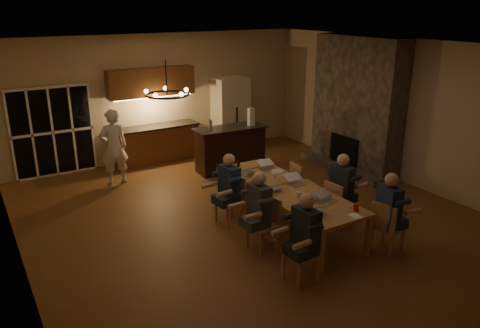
% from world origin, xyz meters
% --- Properties ---
extents(floor, '(9.00, 9.00, 0.00)m').
position_xyz_m(floor, '(0.00, 0.00, 0.00)').
color(floor, brown).
rests_on(floor, ground).
extents(back_wall, '(8.00, 0.04, 3.20)m').
position_xyz_m(back_wall, '(0.00, 4.52, 1.60)').
color(back_wall, '#C7AB8C').
rests_on(back_wall, ground).
extents(left_wall, '(0.04, 9.00, 3.20)m').
position_xyz_m(left_wall, '(-4.02, 0.00, 1.60)').
color(left_wall, '#C7AB8C').
rests_on(left_wall, ground).
extents(right_wall, '(0.04, 9.00, 3.20)m').
position_xyz_m(right_wall, '(4.02, 0.00, 1.60)').
color(right_wall, '#C7AB8C').
rests_on(right_wall, ground).
extents(ceiling, '(8.00, 9.00, 0.04)m').
position_xyz_m(ceiling, '(0.00, 0.00, 3.22)').
color(ceiling, white).
rests_on(ceiling, back_wall).
extents(french_doors, '(1.86, 0.08, 2.10)m').
position_xyz_m(french_doors, '(-2.70, 4.47, 1.05)').
color(french_doors, black).
rests_on(french_doors, ground).
extents(fireplace, '(0.58, 2.50, 3.20)m').
position_xyz_m(fireplace, '(3.70, 1.20, 1.60)').
color(fireplace, '#6A5E53').
rests_on(fireplace, ground).
extents(kitchenette, '(2.24, 0.68, 2.40)m').
position_xyz_m(kitchenette, '(-0.30, 4.20, 1.20)').
color(kitchenette, brown).
rests_on(kitchenette, ground).
extents(refrigerator, '(0.90, 0.68, 2.00)m').
position_xyz_m(refrigerator, '(1.90, 4.15, 1.00)').
color(refrigerator, beige).
rests_on(refrigerator, ground).
extents(dining_table, '(1.10, 3.24, 0.75)m').
position_xyz_m(dining_table, '(0.34, -0.54, 0.38)').
color(dining_table, tan).
rests_on(dining_table, ground).
extents(bar_island, '(1.76, 0.78, 1.08)m').
position_xyz_m(bar_island, '(1.01, 2.63, 0.54)').
color(bar_island, black).
rests_on(bar_island, ground).
extents(chair_left_near, '(0.45, 0.45, 0.89)m').
position_xyz_m(chair_left_near, '(-0.52, -2.08, 0.45)').
color(chair_left_near, tan).
rests_on(chair_left_near, ground).
extents(chair_left_mid, '(0.49, 0.49, 0.89)m').
position_xyz_m(chair_left_mid, '(-0.50, -1.03, 0.45)').
color(chair_left_mid, tan).
rests_on(chair_left_mid, ground).
extents(chair_left_far, '(0.49, 0.49, 0.89)m').
position_xyz_m(chair_left_far, '(-0.47, 0.11, 0.45)').
color(chair_left_far, tan).
rests_on(chair_left_far, ground).
extents(chair_right_near, '(0.52, 0.52, 0.89)m').
position_xyz_m(chair_right_near, '(1.23, -2.15, 0.45)').
color(chair_right_near, tan).
rests_on(chair_right_near, ground).
extents(chair_right_mid, '(0.47, 0.47, 0.89)m').
position_xyz_m(chair_right_mid, '(1.17, -1.08, 0.45)').
color(chair_right_mid, tan).
rests_on(chair_right_mid, ground).
extents(chair_right_far, '(0.50, 0.50, 0.89)m').
position_xyz_m(chair_right_far, '(1.23, 0.05, 0.45)').
color(chair_right_far, tan).
rests_on(chair_right_far, ground).
extents(person_left_near, '(0.64, 0.64, 1.38)m').
position_xyz_m(person_left_near, '(-0.49, -2.12, 0.69)').
color(person_left_near, '#21242B').
rests_on(person_left_near, ground).
extents(person_right_near, '(0.71, 0.71, 1.38)m').
position_xyz_m(person_right_near, '(1.18, -2.15, 0.69)').
color(person_right_near, navy).
rests_on(person_right_near, ground).
extents(person_left_mid, '(0.61, 0.61, 1.38)m').
position_xyz_m(person_left_mid, '(-0.56, -1.02, 0.69)').
color(person_left_mid, '#393F44').
rests_on(person_left_mid, ground).
extents(person_right_mid, '(0.69, 0.69, 1.38)m').
position_xyz_m(person_right_mid, '(1.21, -1.03, 0.69)').
color(person_right_mid, '#21242B').
rests_on(person_right_mid, ground).
extents(person_left_far, '(0.66, 0.66, 1.38)m').
position_xyz_m(person_left_far, '(-0.52, 0.03, 0.69)').
color(person_left_far, navy).
rests_on(person_left_far, ground).
extents(standing_person, '(0.63, 0.42, 1.72)m').
position_xyz_m(standing_person, '(-1.67, 3.20, 0.86)').
color(standing_person, silver).
rests_on(standing_person, ground).
extents(chandelier, '(0.59, 0.59, 0.03)m').
position_xyz_m(chandelier, '(-2.06, -1.02, 2.75)').
color(chandelier, black).
rests_on(chandelier, ceiling).
extents(laptop_a, '(0.40, 0.37, 0.23)m').
position_xyz_m(laptop_a, '(0.07, -1.58, 0.86)').
color(laptop_a, silver).
rests_on(laptop_a, dining_table).
extents(laptop_b, '(0.38, 0.35, 0.23)m').
position_xyz_m(laptop_b, '(0.55, -1.40, 0.86)').
color(laptop_b, silver).
rests_on(laptop_b, dining_table).
extents(laptop_c, '(0.33, 0.30, 0.23)m').
position_xyz_m(laptop_c, '(0.05, -0.46, 0.86)').
color(laptop_c, silver).
rests_on(laptop_c, dining_table).
extents(laptop_d, '(0.32, 0.28, 0.23)m').
position_xyz_m(laptop_d, '(0.59, -0.51, 0.86)').
color(laptop_d, silver).
rests_on(laptop_d, dining_table).
extents(laptop_e, '(0.33, 0.30, 0.23)m').
position_xyz_m(laptop_e, '(0.13, 0.49, 0.86)').
color(laptop_e, silver).
rests_on(laptop_e, dining_table).
extents(laptop_f, '(0.33, 0.30, 0.23)m').
position_xyz_m(laptop_f, '(0.61, 0.44, 0.86)').
color(laptop_f, silver).
rests_on(laptop_f, dining_table).
extents(mug_front, '(0.08, 0.08, 0.10)m').
position_xyz_m(mug_front, '(0.26, -0.99, 0.80)').
color(mug_front, silver).
rests_on(mug_front, dining_table).
extents(mug_mid, '(0.08, 0.08, 0.10)m').
position_xyz_m(mug_mid, '(0.44, 0.01, 0.80)').
color(mug_mid, silver).
rests_on(mug_mid, dining_table).
extents(mug_back, '(0.07, 0.07, 0.10)m').
position_xyz_m(mug_back, '(-0.01, 0.28, 0.80)').
color(mug_back, silver).
rests_on(mug_back, dining_table).
extents(redcup_near, '(0.08, 0.08, 0.12)m').
position_xyz_m(redcup_near, '(0.70, -1.91, 0.81)').
color(redcup_near, '#B00B15').
rests_on(redcup_near, dining_table).
extents(redcup_mid, '(0.10, 0.10, 0.12)m').
position_xyz_m(redcup_mid, '(-0.12, -0.18, 0.81)').
color(redcup_mid, '#B00B15').
rests_on(redcup_mid, dining_table).
extents(can_silver, '(0.07, 0.07, 0.12)m').
position_xyz_m(can_silver, '(0.41, -1.29, 0.81)').
color(can_silver, '#B2B2B7').
rests_on(can_silver, dining_table).
extents(can_cola, '(0.07, 0.07, 0.12)m').
position_xyz_m(can_cola, '(0.21, 0.92, 0.81)').
color(can_cola, '#3F0F0C').
rests_on(can_cola, dining_table).
extents(plate_near, '(0.26, 0.26, 0.02)m').
position_xyz_m(plate_near, '(0.72, -1.13, 0.76)').
color(plate_near, silver).
rests_on(plate_near, dining_table).
extents(plate_left, '(0.24, 0.24, 0.02)m').
position_xyz_m(plate_left, '(0.03, -1.40, 0.76)').
color(plate_left, silver).
rests_on(plate_left, dining_table).
extents(plate_far, '(0.25, 0.25, 0.02)m').
position_xyz_m(plate_far, '(0.71, 0.24, 0.76)').
color(plate_far, silver).
rests_on(plate_far, dining_table).
extents(notepad, '(0.18, 0.22, 0.01)m').
position_xyz_m(notepad, '(0.55, -2.06, 0.76)').
color(notepad, white).
rests_on(notepad, dining_table).
extents(bar_bottle, '(0.08, 0.08, 0.24)m').
position_xyz_m(bar_bottle, '(0.49, 2.66, 1.20)').
color(bar_bottle, '#99999E').
rests_on(bar_bottle, bar_island).
extents(bar_blender, '(0.14, 0.14, 0.42)m').
position_xyz_m(bar_blender, '(1.55, 2.55, 1.29)').
color(bar_blender, silver).
rests_on(bar_blender, bar_island).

